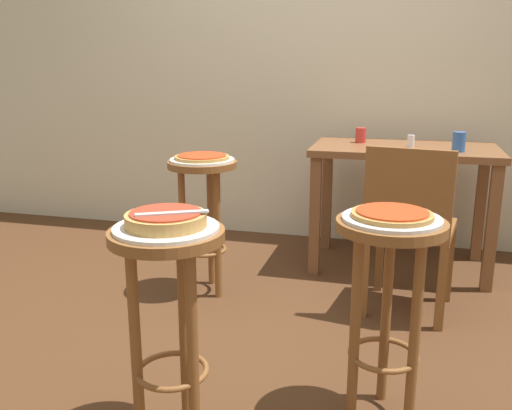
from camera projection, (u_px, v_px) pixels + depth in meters
The scene contains 17 objects.
ground_plane at pixel (252, 339), 2.53m from camera, with size 6.00×6.00×0.00m, color #4C2D19.
back_wall at pixel (316, 19), 3.70m from camera, with size 6.00×0.10×3.00m, color beige.
stool_foreground at pixel (169, 290), 1.76m from camera, with size 0.36×0.36×0.72m.
serving_plate_foreground at pixel (166, 228), 1.70m from camera, with size 0.33×0.33×0.01m, color silver.
pizza_foreground at pixel (166, 219), 1.70m from camera, with size 0.25×0.25×0.05m.
stool_middle at pixel (388, 278), 1.86m from camera, with size 0.36×0.36×0.72m.
serving_plate_middle at pixel (392, 219), 1.80m from camera, with size 0.32×0.32×0.01m, color silver.
pizza_middle at pixel (392, 214), 1.80m from camera, with size 0.26×0.26×0.02m.
stool_leftside at pixel (203, 198), 2.94m from camera, with size 0.36×0.36×0.72m.
serving_plate_leftside at pixel (202, 160), 2.89m from camera, with size 0.34×0.34×0.01m, color white.
pizza_leftside at pixel (202, 157), 2.89m from camera, with size 0.29×0.29×0.02m.
dining_table at pixel (403, 167), 3.28m from camera, with size 1.06×0.61×0.75m.
cup_near_edge at pixel (459, 142), 3.04m from camera, with size 0.07×0.07×0.11m, color #3360B2.
cup_far_edge at pixel (361, 135), 3.39m from camera, with size 0.06×0.06×0.09m, color red.
condiment_shaker at pixel (411, 141), 3.18m from camera, with size 0.04×0.04×0.07m, color white.
wooden_chair at pixel (409, 224), 2.68m from camera, with size 0.46×0.46×0.85m.
pizza_server_knife at pixel (172, 213), 1.66m from camera, with size 0.22×0.02×0.01m, color silver.
Camera 1 is at (0.60, -2.22, 1.22)m, focal length 39.04 mm.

